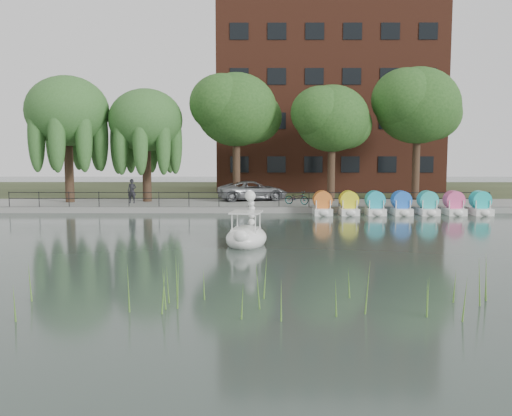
{
  "coord_description": "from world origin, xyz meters",
  "views": [
    {
      "loc": [
        0.59,
        -24.49,
        4.34
      ],
      "look_at": [
        0.5,
        4.0,
        1.3
      ],
      "focal_mm": 40.0,
      "sensor_mm": 36.0,
      "label": 1
    }
  ],
  "objects_px": {
    "bicycle": "(297,197)",
    "swan_boat": "(247,233)",
    "pedestrian": "(132,189)",
    "minivan": "(253,189)"
  },
  "relations": [
    {
      "from": "pedestrian",
      "to": "swan_boat",
      "type": "relative_size",
      "value": 0.65
    },
    {
      "from": "minivan",
      "to": "pedestrian",
      "type": "distance_m",
      "value": 8.82
    },
    {
      "from": "pedestrian",
      "to": "bicycle",
      "type": "bearing_deg",
      "value": 3.49
    },
    {
      "from": "bicycle",
      "to": "swan_boat",
      "type": "height_order",
      "value": "swan_boat"
    },
    {
      "from": "bicycle",
      "to": "swan_boat",
      "type": "relative_size",
      "value": 0.56
    },
    {
      "from": "bicycle",
      "to": "swan_boat",
      "type": "xyz_separation_m",
      "value": [
        -3.2,
        -14.17,
        -0.38
      ]
    },
    {
      "from": "swan_boat",
      "to": "minivan",
      "type": "bearing_deg",
      "value": 99.65
    },
    {
      "from": "bicycle",
      "to": "pedestrian",
      "type": "height_order",
      "value": "pedestrian"
    },
    {
      "from": "bicycle",
      "to": "pedestrian",
      "type": "distance_m",
      "value": 11.65
    },
    {
      "from": "pedestrian",
      "to": "swan_boat",
      "type": "xyz_separation_m",
      "value": [
        8.41,
        -15.02,
        -0.87
      ]
    }
  ]
}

